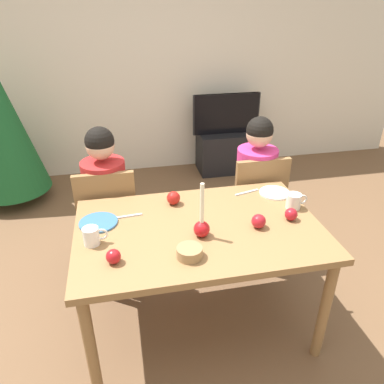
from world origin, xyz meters
name	(u,v)px	position (x,y,z in m)	size (l,w,h in m)	color
ground_plane	(198,321)	(0.00, 0.00, 0.00)	(7.68, 7.68, 0.00)	brown
back_wall	(148,59)	(0.00, 2.60, 1.30)	(6.40, 0.10, 2.60)	beige
dining_table	(199,239)	(0.00, 0.00, 0.67)	(1.40, 0.90, 0.75)	olive
chair_left	(109,217)	(-0.53, 0.61, 0.51)	(0.40, 0.40, 0.90)	olive
chair_right	(255,201)	(0.58, 0.61, 0.51)	(0.40, 0.40, 0.90)	olive
person_left_child	(108,208)	(-0.53, 0.64, 0.57)	(0.30, 0.30, 1.17)	#33384C
person_right_child	(254,193)	(0.58, 0.64, 0.57)	(0.30, 0.30, 1.17)	#33384C
tv_stand	(225,152)	(0.84, 2.30, 0.24)	(0.64, 0.40, 0.48)	black
tv	(226,114)	(0.84, 2.30, 0.71)	(0.79, 0.05, 0.46)	black
candle_centerpiece	(202,226)	(-0.01, -0.09, 0.82)	(0.09, 0.09, 0.32)	red
plate_left	(98,223)	(-0.56, 0.15, 0.76)	(0.22, 0.22, 0.01)	teal
plate_right	(275,193)	(0.58, 0.29, 0.76)	(0.20, 0.20, 0.01)	white
mug_left	(92,236)	(-0.59, -0.05, 0.80)	(0.13, 0.08, 0.10)	white
mug_right	(294,201)	(0.62, 0.09, 0.80)	(0.14, 0.09, 0.10)	silver
fork_left	(127,216)	(-0.40, 0.19, 0.75)	(0.18, 0.01, 0.01)	silver
fork_right	(247,192)	(0.40, 0.33, 0.75)	(0.18, 0.01, 0.01)	silver
bowl_walnuts	(189,252)	(-0.11, -0.26, 0.78)	(0.13, 0.13, 0.06)	#99754C
apple_near_candle	(173,198)	(-0.10, 0.29, 0.79)	(0.09, 0.09, 0.09)	#AE1C17
apple_by_left_plate	(113,256)	(-0.48, -0.23, 0.79)	(0.07, 0.07, 0.07)	#B0161C
apple_by_right_mug	(291,214)	(0.54, -0.04, 0.79)	(0.07, 0.07, 0.07)	#AD1721
apple_far_edge	(259,221)	(0.33, -0.08, 0.79)	(0.08, 0.08, 0.08)	#AB1922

